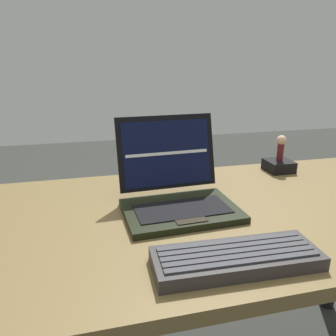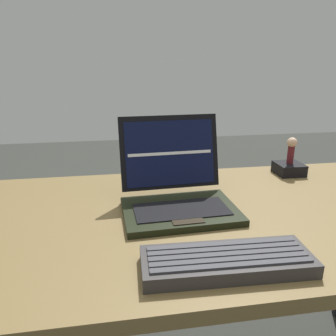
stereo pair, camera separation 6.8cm
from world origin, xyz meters
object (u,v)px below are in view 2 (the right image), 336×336
(figurine_stand, at_px, (289,169))
(figurine, at_px, (291,148))
(external_keyboard, at_px, (227,261))
(laptop_front, at_px, (177,191))

(figurine_stand, xyz_separation_m, figurine, (-0.00, 0.00, 0.08))
(external_keyboard, relative_size, figurine_stand, 3.69)
(laptop_front, bearing_deg, external_keyboard, -81.13)
(figurine, bearing_deg, figurine_stand, 0.00)
(figurine_stand, bearing_deg, figurine, 180.00)
(laptop_front, relative_size, external_keyboard, 0.91)
(laptop_front, relative_size, figurine_stand, 3.35)
(external_keyboard, distance_m, figurine, 0.67)
(laptop_front, height_order, external_keyboard, laptop_front)
(external_keyboard, bearing_deg, figurine, 51.39)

